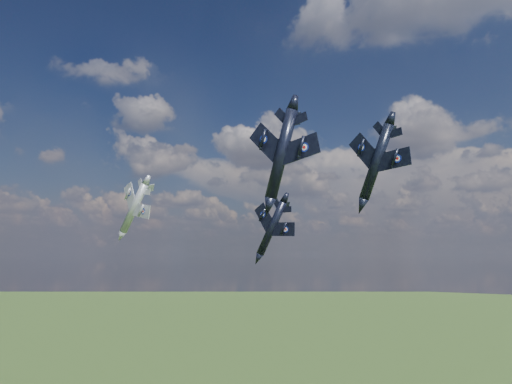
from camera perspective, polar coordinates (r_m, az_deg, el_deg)
The scene contains 4 objects.
jet_lead_navy at distance 82.61m, azimuth 1.81°, elevation -4.13°, with size 9.59×13.37×2.77m, color black, non-canonical shape.
jet_right_navy at distance 59.32m, azimuth 2.93°, elevation 4.37°, with size 10.63×14.82×3.07m, color black, non-canonical shape.
jet_high_navy at distance 76.40m, azimuth 13.60°, elevation 3.37°, with size 11.47×16.00×3.31m, color black, non-canonical shape.
jet_left_silver at distance 99.11m, azimuth -13.76°, elevation -1.78°, with size 11.06×15.42×3.19m, color #ADB0B8, non-canonical shape.
Camera 1 is at (40.20, -51.04, 73.31)m, focal length 35.00 mm.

